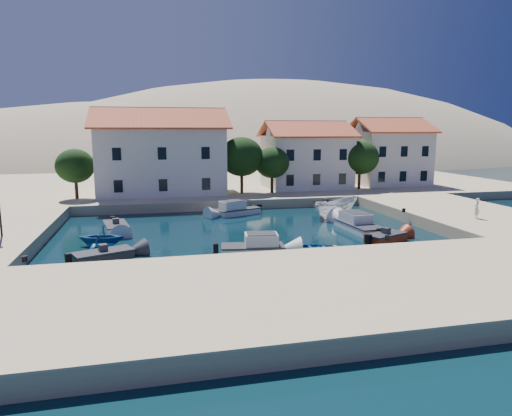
# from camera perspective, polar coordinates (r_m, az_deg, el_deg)

# --- Properties ---
(ground) EXTENTS (400.00, 400.00, 0.00)m
(ground) POSITION_cam_1_polar(r_m,az_deg,el_deg) (28.32, 2.37, -7.25)
(ground) COLOR black
(ground) RESTS_ON ground
(quay_south) EXTENTS (52.00, 12.00, 1.00)m
(quay_south) POSITION_cam_1_polar(r_m,az_deg,el_deg) (22.73, 6.45, -10.33)
(quay_south) COLOR #CDBA8C
(quay_south) RESTS_ON ground
(quay_east) EXTENTS (11.00, 20.00, 1.00)m
(quay_east) POSITION_cam_1_polar(r_m,az_deg,el_deg) (46.17, 24.14, -0.79)
(quay_east) COLOR #CDBA8C
(quay_east) RESTS_ON ground
(quay_north) EXTENTS (80.00, 36.00, 1.00)m
(quay_north) POSITION_cam_1_polar(r_m,az_deg,el_deg) (65.22, -4.80, 2.90)
(quay_north) COLOR #CDBA8C
(quay_north) RESTS_ON ground
(hills) EXTENTS (254.00, 176.00, 99.00)m
(hills) POSITION_cam_1_polar(r_m,az_deg,el_deg) (155.55, -2.42, -1.96)
(hills) COLOR tan
(hills) RESTS_ON ground
(building_left) EXTENTS (14.70, 9.45, 9.70)m
(building_left) POSITION_cam_1_polar(r_m,az_deg,el_deg) (54.16, -11.80, 7.10)
(building_left) COLOR silver
(building_left) RESTS_ON quay_north
(building_mid) EXTENTS (10.50, 8.40, 8.30)m
(building_mid) POSITION_cam_1_polar(r_m,az_deg,el_deg) (58.43, 6.26, 6.73)
(building_mid) COLOR silver
(building_mid) RESTS_ON quay_north
(building_right) EXTENTS (9.45, 8.40, 8.80)m
(building_right) POSITION_cam_1_polar(r_m,az_deg,el_deg) (64.26, 16.19, 6.90)
(building_right) COLOR silver
(building_right) RESTS_ON quay_north
(trees) EXTENTS (37.30, 5.30, 6.45)m
(trees) POSITION_cam_1_polar(r_m,az_deg,el_deg) (52.98, -0.19, 6.06)
(trees) COLOR #382314
(trees) RESTS_ON quay_north
(bollards) EXTENTS (29.36, 9.56, 0.30)m
(bollards) POSITION_cam_1_polar(r_m,az_deg,el_deg) (32.39, 5.35, -2.99)
(bollards) COLOR black
(bollards) RESTS_ON ground
(motorboat_grey_sw) EXTENTS (4.00, 2.91, 1.25)m
(motorboat_grey_sw) POSITION_cam_1_polar(r_m,az_deg,el_deg) (31.00, -18.53, -5.68)
(motorboat_grey_sw) COLOR #2F2F34
(motorboat_grey_sw) RESTS_ON ground
(cabin_cruiser_south) EXTENTS (4.42, 2.35, 1.60)m
(cabin_cruiser_south) POSITION_cam_1_polar(r_m,az_deg,el_deg) (30.76, -0.42, -4.93)
(cabin_cruiser_south) COLOR silver
(cabin_cruiser_south) RESTS_ON ground
(rowboat_south) EXTENTS (4.59, 3.54, 0.88)m
(rowboat_south) POSITION_cam_1_polar(r_m,az_deg,el_deg) (31.30, 7.50, -5.66)
(rowboat_south) COLOR #184D87
(rowboat_south) RESTS_ON ground
(motorboat_red_se) EXTENTS (3.65, 2.67, 1.25)m
(motorboat_red_se) POSITION_cam_1_polar(r_m,az_deg,el_deg) (35.62, 15.91, -3.56)
(motorboat_red_se) COLOR maroon
(motorboat_red_se) RESTS_ON ground
(cabin_cruiser_east) EXTENTS (2.48, 5.37, 1.60)m
(cabin_cruiser_east) POSITION_cam_1_polar(r_m,az_deg,el_deg) (38.82, 12.79, -2.07)
(cabin_cruiser_east) COLOR silver
(cabin_cruiser_east) RESTS_ON ground
(boat_east) EXTENTS (5.70, 4.19, 2.07)m
(boat_east) POSITION_cam_1_polar(r_m,az_deg,el_deg) (44.14, 9.96, -1.18)
(boat_east) COLOR silver
(boat_east) RESTS_ON ground
(motorboat_white_ne) EXTENTS (1.90, 3.27, 1.25)m
(motorboat_white_ne) POSITION_cam_1_polar(r_m,az_deg,el_deg) (48.96, 8.68, 0.28)
(motorboat_white_ne) COLOR silver
(motorboat_white_ne) RESTS_ON ground
(rowboat_west) EXTENTS (3.80, 3.46, 1.71)m
(rowboat_west) POSITION_cam_1_polar(r_m,az_deg,el_deg) (34.80, -18.70, -4.52)
(rowboat_west) COLOR #184D87
(rowboat_west) RESTS_ON ground
(motorboat_white_west) EXTENTS (2.48, 4.24, 1.25)m
(motorboat_white_west) POSITION_cam_1_polar(r_m,az_deg,el_deg) (39.50, -17.08, -2.33)
(motorboat_white_west) COLOR silver
(motorboat_white_west) RESTS_ON ground
(cabin_cruiser_north) EXTENTS (4.78, 3.33, 1.60)m
(cabin_cruiser_north) POSITION_cam_1_polar(r_m,az_deg,el_deg) (44.99, -2.28, -0.22)
(cabin_cruiser_north) COLOR silver
(cabin_cruiser_north) RESTS_ON ground
(pedestrian) EXTENTS (0.74, 0.69, 1.70)m
(pedestrian) POSITION_cam_1_polar(r_m,az_deg,el_deg) (41.92, 25.86, -0.04)
(pedestrian) COLOR beige
(pedestrian) RESTS_ON quay_east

